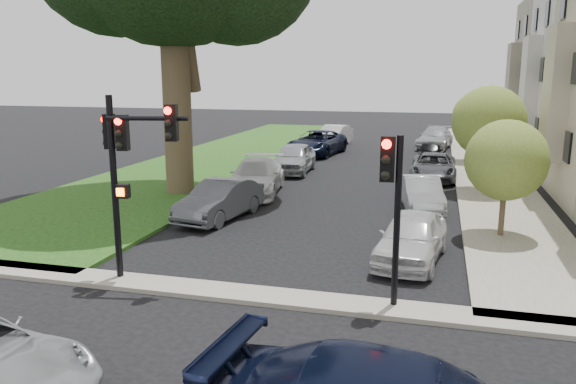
% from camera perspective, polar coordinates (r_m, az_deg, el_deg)
% --- Properties ---
extents(ground, '(140.00, 140.00, 0.00)m').
position_cam_1_polar(ground, '(12.10, -6.33, -14.14)').
color(ground, black).
rests_on(ground, ground).
extents(grass_strip, '(8.00, 44.00, 0.12)m').
position_cam_1_polar(grass_strip, '(36.88, -5.89, 3.71)').
color(grass_strip, '#153E0C').
rests_on(grass_strip, ground).
extents(sidewalk_right, '(3.50, 44.00, 0.12)m').
position_cam_1_polar(sidewalk_right, '(34.61, 19.31, 2.56)').
color(sidewalk_right, gray).
rests_on(sidewalk_right, ground).
extents(sidewalk_cross, '(60.00, 1.00, 0.12)m').
position_cam_1_polar(sidewalk_cross, '(13.79, -3.28, -10.43)').
color(sidewalk_cross, gray).
rests_on(sidewalk_cross, ground).
extents(small_tree_a, '(2.60, 2.60, 3.90)m').
position_cam_1_polar(small_tree_a, '(19.23, 21.30, 3.02)').
color(small_tree_a, brown).
rests_on(small_tree_a, ground).
extents(small_tree_b, '(3.21, 3.21, 4.81)m').
position_cam_1_polar(small_tree_b, '(26.48, 19.75, 6.69)').
color(small_tree_b, brown).
rests_on(small_tree_b, ground).
extents(small_tree_c, '(2.82, 2.82, 4.23)m').
position_cam_1_polar(small_tree_c, '(35.42, 18.60, 7.30)').
color(small_tree_c, brown).
rests_on(small_tree_c, ground).
extents(traffic_signal_main, '(2.35, 0.62, 4.80)m').
position_cam_1_polar(traffic_signal_main, '(14.55, -16.08, 3.58)').
color(traffic_signal_main, black).
rests_on(traffic_signal_main, ground).
extents(traffic_signal_secondary, '(0.52, 0.42, 4.01)m').
position_cam_1_polar(traffic_signal_secondary, '(12.58, 10.52, 0.22)').
color(traffic_signal_secondary, black).
rests_on(traffic_signal_secondary, ground).
extents(car_parked_0, '(2.20, 4.36, 1.42)m').
position_cam_1_polar(car_parked_0, '(16.51, 12.45, -4.51)').
color(car_parked_0, silver).
rests_on(car_parked_0, ground).
extents(car_parked_1, '(2.00, 4.14, 1.31)m').
position_cam_1_polar(car_parked_1, '(22.78, 13.41, -0.17)').
color(car_parked_1, '#999BA0').
rests_on(car_parked_1, ground).
extents(car_parked_2, '(2.22, 4.78, 1.33)m').
position_cam_1_polar(car_parked_2, '(29.49, 14.56, 2.50)').
color(car_parked_2, '#3F4247').
rests_on(car_parked_2, ground).
extents(car_parked_3, '(1.67, 3.91, 1.32)m').
position_cam_1_polar(car_parked_3, '(35.13, 14.25, 3.98)').
color(car_parked_3, black).
rests_on(car_parked_3, ground).
extents(car_parked_4, '(2.81, 5.40, 1.50)m').
position_cam_1_polar(car_parked_4, '(41.93, 14.71, 5.32)').
color(car_parked_4, '#999BA0').
rests_on(car_parked_4, ground).
extents(car_parked_5, '(2.20, 4.53, 1.43)m').
position_cam_1_polar(car_parked_5, '(20.89, -6.93, -0.84)').
color(car_parked_5, '#3F4247').
rests_on(car_parked_5, ground).
extents(car_parked_6, '(2.91, 5.57, 1.54)m').
position_cam_1_polar(car_parked_6, '(25.22, -3.26, 1.57)').
color(car_parked_6, silver).
rests_on(car_parked_6, ground).
extents(car_parked_7, '(2.08, 4.77, 1.60)m').
position_cam_1_polar(car_parked_7, '(30.59, 0.60, 3.48)').
color(car_parked_7, '#999BA0').
rests_on(car_parked_7, ground).
extents(car_parked_8, '(3.45, 6.09, 1.60)m').
position_cam_1_polar(car_parked_8, '(37.38, 2.94, 5.02)').
color(car_parked_8, black).
rests_on(car_parked_8, ground).
extents(car_parked_9, '(2.29, 4.81, 1.52)m').
position_cam_1_polar(car_parked_9, '(42.28, 4.66, 5.74)').
color(car_parked_9, silver).
rests_on(car_parked_9, ground).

